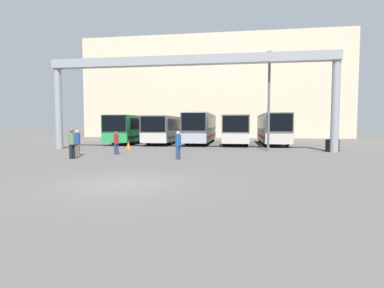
# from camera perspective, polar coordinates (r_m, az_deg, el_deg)

# --- Properties ---
(ground_plane) EXTENTS (200.00, 200.00, 0.00)m
(ground_plane) POSITION_cam_1_polar(r_m,az_deg,el_deg) (10.92, -12.93, -7.40)
(ground_plane) COLOR #514F4C
(building_backdrop) EXTENTS (42.98, 12.00, 16.33)m
(building_backdrop) POSITION_cam_1_polar(r_m,az_deg,el_deg) (53.72, 4.29, 10.21)
(building_backdrop) COLOR beige
(building_backdrop) RESTS_ON ground
(overhead_gantry) EXTENTS (23.10, 0.80, 7.55)m
(overhead_gantry) POSITION_cam_1_polar(r_m,az_deg,el_deg) (24.55, -0.89, 13.27)
(overhead_gantry) COLOR gray
(overhead_gantry) RESTS_ON ground
(bus_slot_0) EXTENTS (2.61, 12.30, 3.04)m
(bus_slot_0) POSITION_cam_1_polar(r_m,az_deg,el_deg) (35.31, -10.75, 3.11)
(bus_slot_0) COLOR #268C4C
(bus_slot_0) RESTS_ON ground
(bus_slot_1) EXTENTS (2.61, 10.42, 2.95)m
(bus_slot_1) POSITION_cam_1_polar(r_m,az_deg,el_deg) (33.33, -5.02, 3.05)
(bus_slot_1) COLOR beige
(bus_slot_1) RESTS_ON ground
(bus_slot_2) EXTENTS (2.45, 12.32, 3.27)m
(bus_slot_2) POSITION_cam_1_polar(r_m,az_deg,el_deg) (33.59, 1.75, 3.36)
(bus_slot_2) COLOR #999EA5
(bus_slot_2) RESTS_ON ground
(bus_slot_3) EXTENTS (2.54, 11.41, 2.99)m
(bus_slot_3) POSITION_cam_1_polar(r_m,az_deg,el_deg) (32.90, 8.33, 3.05)
(bus_slot_3) COLOR beige
(bus_slot_3) RESTS_ON ground
(bus_slot_4) EXTENTS (2.45, 10.58, 3.16)m
(bus_slot_4) POSITION_cam_1_polar(r_m,az_deg,el_deg) (32.70, 15.08, 3.12)
(bus_slot_4) COLOR beige
(bus_slot_4) RESTS_ON ground
(pedestrian_mid_left) EXTENTS (0.35, 0.35, 1.70)m
(pedestrian_mid_left) POSITION_cam_1_polar(r_m,az_deg,el_deg) (17.87, -2.67, -0.09)
(pedestrian_mid_left) COLOR navy
(pedestrian_mid_left) RESTS_ON ground
(pedestrian_near_left) EXTENTS (0.36, 0.36, 1.73)m
(pedestrian_near_left) POSITION_cam_1_polar(r_m,az_deg,el_deg) (21.30, -21.00, 0.32)
(pedestrian_near_left) COLOR brown
(pedestrian_near_left) RESTS_ON ground
(pedestrian_near_center) EXTENTS (0.38, 0.38, 1.83)m
(pedestrian_near_center) POSITION_cam_1_polar(r_m,az_deg,el_deg) (19.68, -21.90, 0.20)
(pedestrian_near_center) COLOR black
(pedestrian_near_center) RESTS_ON ground
(pedestrian_mid_right) EXTENTS (0.33, 0.33, 1.59)m
(pedestrian_mid_right) POSITION_cam_1_polar(r_m,az_deg,el_deg) (21.57, -14.25, 0.30)
(pedestrian_mid_right) COLOR navy
(pedestrian_mid_right) RESTS_ON ground
(traffic_cone) EXTENTS (0.44, 0.44, 0.63)m
(traffic_cone) POSITION_cam_1_polar(r_m,az_deg,el_deg) (26.23, -12.02, -0.24)
(traffic_cone) COLOR orange
(traffic_cone) RESTS_ON ground
(tire_stack) EXTENTS (1.04, 1.04, 0.96)m
(tire_stack) POSITION_cam_1_polar(r_m,az_deg,el_deg) (25.44, 25.16, -0.26)
(tire_stack) COLOR black
(tire_stack) RESTS_ON ground
(lamp_post) EXTENTS (0.36, 0.36, 8.10)m
(lamp_post) POSITION_cam_1_polar(r_m,az_deg,el_deg) (24.78, 14.45, 8.98)
(lamp_post) COLOR #595B60
(lamp_post) RESTS_ON ground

